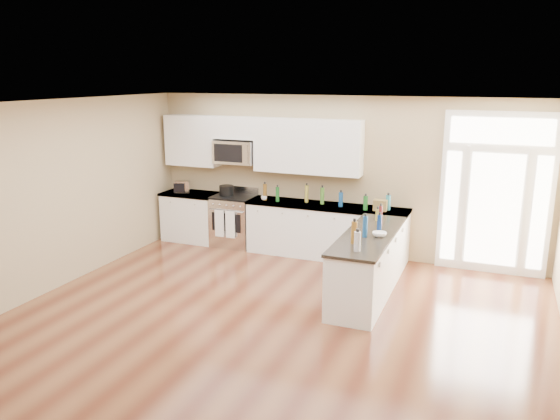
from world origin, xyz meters
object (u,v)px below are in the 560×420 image
toaster_oven (182,187)px  kitchen_range (234,220)px  peninsula_cabinet (368,267)px  stockpot (226,190)px

toaster_oven → kitchen_range: bearing=-21.6°
peninsula_cabinet → stockpot: size_ratio=8.72×
peninsula_cabinet → toaster_oven: 4.24m
kitchen_range → peninsula_cabinet: bearing=-26.6°
stockpot → toaster_oven: size_ratio=0.99×
kitchen_range → stockpot: size_ratio=4.06×
kitchen_range → stockpot: 0.59m
peninsula_cabinet → toaster_oven: size_ratio=8.63×
peninsula_cabinet → stockpot: 3.41m
kitchen_range → stockpot: (-0.14, -0.01, 0.57)m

